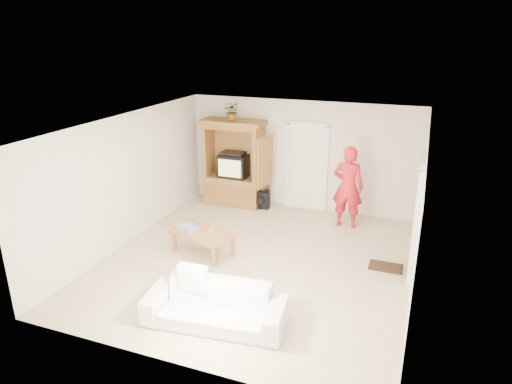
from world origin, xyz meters
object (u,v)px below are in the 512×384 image
at_px(armoire, 235,168).
at_px(man, 348,187).
at_px(sofa, 215,305).
at_px(coffee_table, 203,235).

height_order(armoire, man, armoire).
bearing_deg(man, armoire, -6.30).
distance_m(armoire, sofa, 5.01).
distance_m(man, sofa, 4.44).
distance_m(armoire, coffee_table, 2.82).
xyz_separation_m(armoire, coffee_table, (0.49, -2.73, -0.52)).
height_order(man, coffee_table, man).
relative_size(sofa, coffee_table, 1.54).
bearing_deg(armoire, man, -8.76).
bearing_deg(armoire, sofa, -70.29).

